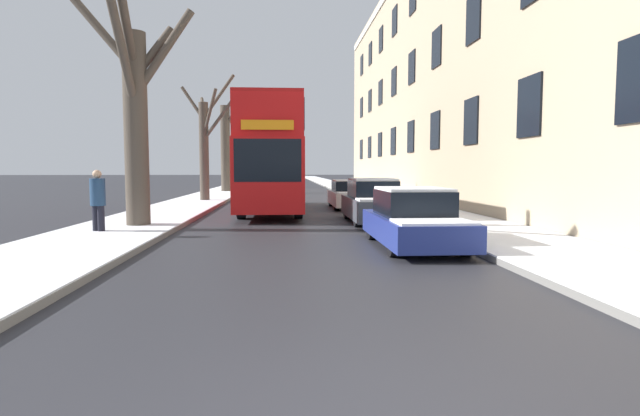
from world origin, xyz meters
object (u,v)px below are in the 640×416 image
parked_car_0 (414,220)px  parked_car_1 (373,202)px  parked_car_2 (349,195)px  bare_tree_left_0 (135,111)px  pedestrian_left_sidewalk (98,200)px  bare_tree_left_1 (205,143)px  bare_tree_left_3 (241,152)px  double_decker_bus (272,153)px  bare_tree_left_2 (227,145)px

parked_car_0 → parked_car_1: bearing=90.0°
parked_car_2 → bare_tree_left_0: bearing=-133.3°
parked_car_0 → parked_car_2: 11.84m
parked_car_0 → pedestrian_left_sidewalk: 8.55m
parked_car_0 → parked_car_2: (-0.00, 11.84, -0.02)m
parked_car_1 → parked_car_2: parked_car_1 is taller
bare_tree_left_1 → pedestrian_left_sidewalk: (-0.80, -13.90, -2.28)m
bare_tree_left_3 → parked_car_0: (7.45, -39.06, -2.91)m
double_decker_bus → parked_car_1: 6.21m
bare_tree_left_1 → pedestrian_left_sidewalk: bare_tree_left_1 is taller
bare_tree_left_0 → pedestrian_left_sidewalk: 3.02m
parked_car_1 → bare_tree_left_3: bearing=102.5°
bare_tree_left_0 → parked_car_2: bare_tree_left_0 is taller
bare_tree_left_0 → bare_tree_left_1: bearing=89.3°
bare_tree_left_2 → bare_tree_left_3: bare_tree_left_2 is taller
double_decker_bus → parked_car_0: 11.01m
bare_tree_left_0 → parked_car_0: bare_tree_left_0 is taller
pedestrian_left_sidewalk → bare_tree_left_0: bearing=-88.5°
bare_tree_left_1 → bare_tree_left_3: size_ratio=1.03×
bare_tree_left_2 → double_decker_bus: (3.86, -17.45, -1.20)m
bare_tree_left_0 → bare_tree_left_2: size_ratio=1.04×
bare_tree_left_2 → bare_tree_left_1: bearing=-89.6°
double_decker_bus → parked_car_0: (3.63, -10.22, -1.91)m
bare_tree_left_2 → pedestrian_left_sidewalk: size_ratio=3.90×
bare_tree_left_3 → double_decker_bus: size_ratio=0.65×
bare_tree_left_0 → parked_car_2: (7.56, 8.01, -2.96)m
bare_tree_left_0 → parked_car_2: size_ratio=1.72×
bare_tree_left_2 → bare_tree_left_3: bearing=89.8°
bare_tree_left_3 → parked_car_1: bare_tree_left_3 is taller
bare_tree_left_0 → pedestrian_left_sidewalk: bare_tree_left_0 is taller
bare_tree_left_2 → parked_car_1: bare_tree_left_2 is taller
bare_tree_left_3 → parked_car_2: bare_tree_left_3 is taller
bare_tree_left_1 → double_decker_bus: (3.78, -6.07, -0.74)m
bare_tree_left_0 → bare_tree_left_3: size_ratio=1.08×
bare_tree_left_1 → parked_car_0: (7.41, -16.29, -2.65)m
bare_tree_left_1 → double_decker_bus: bare_tree_left_1 is taller
bare_tree_left_3 → pedestrian_left_sidewalk: bare_tree_left_3 is taller
bare_tree_left_1 → bare_tree_left_3: bearing=90.1°
parked_car_2 → parked_car_0: bearing=-90.0°
parked_car_1 → bare_tree_left_1: bearing=124.5°
bare_tree_left_1 → parked_car_0: bare_tree_left_1 is taller
double_decker_bus → parked_car_1: double_decker_bus is taller
bare_tree_left_2 → pedestrian_left_sidewalk: bearing=-91.6°
bare_tree_left_0 → parked_car_0: size_ratio=1.72×
bare_tree_left_3 → pedestrian_left_sidewalk: 36.77m
parked_car_1 → pedestrian_left_sidewalk: (-8.20, -3.14, 0.31)m
bare_tree_left_3 → double_decker_bus: (3.82, -28.84, -1.00)m
bare_tree_left_3 → parked_car_0: bearing=-79.2°
bare_tree_left_1 → parked_car_2: bare_tree_left_1 is taller
parked_car_1 → bare_tree_left_2: bearing=108.7°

